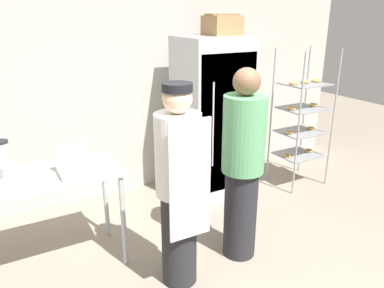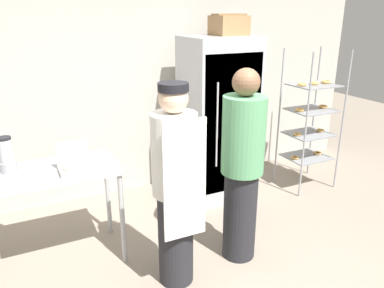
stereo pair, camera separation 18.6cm
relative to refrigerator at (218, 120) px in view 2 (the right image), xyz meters
name	(u,v)px [view 2 (the right image)]	position (x,y,z in m)	size (l,w,h in m)	color
back_wall	(142,73)	(-0.70, 0.67, 0.52)	(6.40, 0.12, 2.98)	#B7B2A8
refrigerator	(218,120)	(0.00, 0.00, 0.00)	(0.78, 0.73, 1.94)	#ADAFB5
baking_rack	(310,120)	(1.19, -0.29, -0.08)	(0.62, 0.52, 1.78)	#93969B
prep_counter	(51,182)	(-1.98, -0.58, -0.17)	(1.15, 0.62, 0.92)	#ADAFB5
donut_box	(75,166)	(-1.78, -0.72, -0.01)	(0.26, 0.20, 0.25)	silver
blender_pitcher	(7,156)	(-2.29, -0.47, 0.08)	(0.14, 0.14, 0.31)	#99999E
cardboard_storage_box	(229,25)	(0.16, 0.07, 1.08)	(0.37, 0.35, 0.24)	#937047
person_baker	(175,186)	(-1.12, -1.29, -0.08)	(0.36, 0.38, 1.71)	#232328
person_customer	(242,167)	(-0.44, -1.22, -0.07)	(0.37, 0.37, 1.77)	#232328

